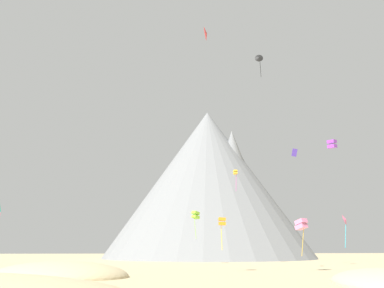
# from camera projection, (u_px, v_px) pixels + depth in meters

# --- Properties ---
(dune_foreground_right) EXTENTS (17.20, 14.98, 3.79)m
(dune_foreground_right) POSITION_uv_depth(u_px,v_px,m) (59.00, 278.00, 48.89)
(dune_foreground_right) COLOR #C6B284
(dune_foreground_right) RESTS_ON ground_plane
(bush_scatter_east) EXTENTS (3.00, 3.00, 0.70)m
(bush_scatter_east) POSITION_uv_depth(u_px,v_px,m) (27.00, 287.00, 33.45)
(bush_scatter_east) COLOR #386633
(bush_scatter_east) RESTS_ON ground_plane
(rock_massif) EXTENTS (77.14, 77.14, 47.66)m
(rock_massif) POSITION_uv_depth(u_px,v_px,m) (215.00, 186.00, 134.89)
(rock_massif) COLOR slate
(rock_massif) RESTS_ON ground_plane
(kite_gold_mid) EXTENTS (0.89, 0.94, 4.62)m
(kite_gold_mid) POSITION_uv_depth(u_px,v_px,m) (235.00, 173.00, 89.69)
(kite_gold_mid) COLOR gold
(kite_indigo_mid) EXTENTS (1.23, 0.50, 1.64)m
(kite_indigo_mid) POSITION_uv_depth(u_px,v_px,m) (294.00, 153.00, 83.68)
(kite_indigo_mid) COLOR #5138B2
(kite_violet_mid) EXTENTS (1.47, 1.46, 1.23)m
(kite_violet_mid) POSITION_uv_depth(u_px,v_px,m) (332.00, 144.00, 57.79)
(kite_violet_mid) COLOR purple
(kite_lime_low) EXTENTS (1.83, 1.80, 5.77)m
(kite_lime_low) POSITION_uv_depth(u_px,v_px,m) (196.00, 215.00, 87.93)
(kite_lime_low) COLOR #8CD133
(kite_pink_low) EXTENTS (1.97, 2.01, 5.41)m
(kite_pink_low) POSITION_uv_depth(u_px,v_px,m) (301.00, 224.00, 62.02)
(kite_pink_low) COLOR pink
(kite_orange_low) EXTENTS (1.13, 1.11, 4.66)m
(kite_orange_low) POSITION_uv_depth(u_px,v_px,m) (222.00, 222.00, 61.24)
(kite_orange_low) COLOR orange
(kite_black_high) EXTENTS (1.44, 0.71, 4.15)m
(kite_black_high) POSITION_uv_depth(u_px,v_px,m) (259.00, 58.00, 70.09)
(kite_black_high) COLOR black
(kite_red_high) EXTENTS (0.92, 2.02, 1.96)m
(kite_red_high) POSITION_uv_depth(u_px,v_px,m) (206.00, 34.00, 59.86)
(kite_red_high) COLOR red
(kite_rainbow_low) EXTENTS (1.49, 1.64, 4.99)m
(kite_rainbow_low) POSITION_uv_depth(u_px,v_px,m) (345.00, 220.00, 63.90)
(kite_rainbow_low) COLOR #E5668C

